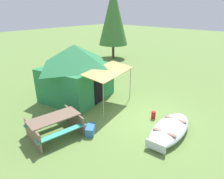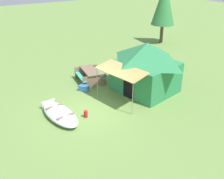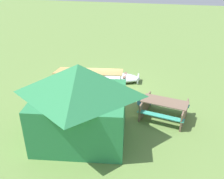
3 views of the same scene
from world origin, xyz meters
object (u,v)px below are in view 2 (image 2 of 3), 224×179
Objects in this scene: pine_tree_back_right at (164,4)px; beached_rowboat at (60,114)px; picnic_table at (90,74)px; fuel_can at (86,114)px; canvas_cabin_tent at (146,67)px; cooler_box at (84,88)px.

beached_rowboat is at bearing -60.16° from pine_tree_back_right.
beached_rowboat is 1.42× the size of picnic_table.
pine_tree_back_right reaches higher than fuel_can.
pine_tree_back_right reaches higher than canvas_cabin_tent.
picnic_table is (-2.84, -2.16, -1.00)m from canvas_cabin_tent.
picnic_table is 4.25m from fuel_can.
fuel_can is (0.82, -4.30, -1.34)m from canvas_cabin_tent.
cooler_box is (0.98, -0.93, -0.34)m from picnic_table.
cooler_box is at bearing -121.01° from canvas_cabin_tent.
cooler_box is 2.94m from fuel_can.
pine_tree_back_right is (-7.28, 7.66, 2.06)m from canvas_cabin_tent.
pine_tree_back_right is at bearing 116.81° from cooler_box.
canvas_cabin_tent reaches higher than picnic_table.
fuel_can is (2.67, -1.22, 0.01)m from cooler_box.
beached_rowboat is 5.13× the size of cooler_box.
pine_tree_back_right is (-5.43, 10.75, 3.40)m from cooler_box.
canvas_cabin_tent is at bearing 37.29° from picnic_table.
cooler_box is at bearing -63.19° from pine_tree_back_right.
canvas_cabin_tent is 13.85× the size of fuel_can.
pine_tree_back_right is at bearing 114.37° from picnic_table.
cooler_box is at bearing -43.38° from picnic_table.
pine_tree_back_right reaches higher than beached_rowboat.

